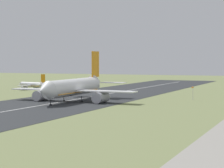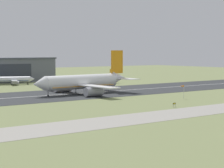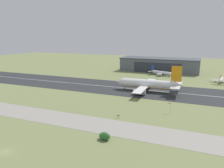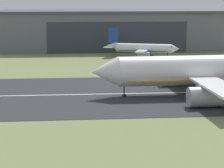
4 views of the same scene
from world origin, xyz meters
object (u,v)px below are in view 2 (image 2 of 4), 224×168
Objects in this scene: windsock_pole at (182,87)px; airplane_parked_centre at (105,78)px; airplane_parked_west at (12,79)px; airplane_landing at (82,82)px; runway_sign at (174,104)px.

airplane_parked_centre is at bearing 71.94° from windsock_pole.
airplane_parked_west is at bearing 101.85° from windsock_pole.
airplane_landing is 68.05m from airplane_parked_west.
windsock_pole is at bearing -62.39° from airplane_landing.
airplane_parked_west is 1.26× the size of airplane_parked_centre.
windsock_pole is (-30.00, -92.01, 2.14)m from airplane_parked_centre.
airplane_parked_centre is (52.60, -15.68, -0.40)m from airplane_parked_west.
windsock_pole is (22.60, -107.69, 1.75)m from airplane_parked_west.
airplane_parked_west is at bearing 163.40° from airplane_parked_centre.
airplane_landing reaches higher than windsock_pole.
runway_sign is (1.62, -124.55, -1.87)m from airplane_parked_west.
airplane_parked_centre reaches higher than runway_sign.
runway_sign is (-20.98, -16.86, -3.62)m from windsock_pole.
runway_sign is (-50.98, -108.87, -1.48)m from airplane_parked_centre.
airplane_parked_centre is (50.76, 52.31, -2.52)m from airplane_landing.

